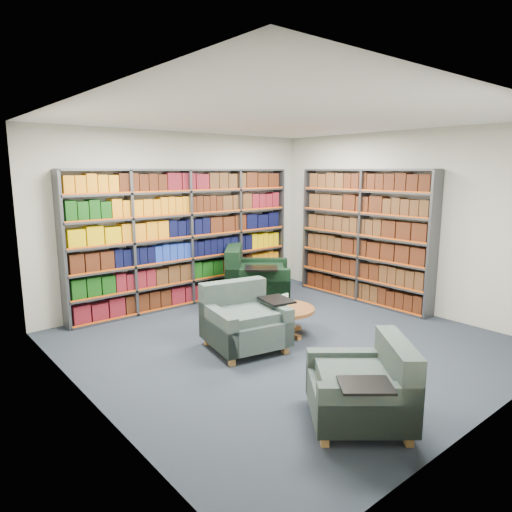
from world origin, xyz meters
TOP-DOWN VIEW (x-y plane):
  - room_shell at (0.00, 0.00)m, footprint 5.02×5.02m
  - bookshelf_back at (0.00, 2.34)m, footprint 4.00×0.28m
  - bookshelf_right at (2.34, 0.60)m, footprint 0.28×2.50m
  - chair_teal_left at (-0.52, 0.24)m, footprint 1.12×1.03m
  - chair_green_right at (0.83, 1.70)m, footprint 1.45×1.45m
  - chair_teal_front at (-0.77, -1.85)m, footprint 1.17×1.17m
  - coffee_table at (0.18, 0.22)m, footprint 0.80×0.80m

SIDE VIEW (x-z plane):
  - coffee_table at x=0.18m, z-range 0.02..0.58m
  - chair_teal_front at x=-0.77m, z-range -0.07..0.68m
  - chair_teal_left at x=-0.52m, z-range -0.08..0.72m
  - chair_green_right at x=0.83m, z-range -0.09..0.85m
  - bookshelf_back at x=0.00m, z-range 0.00..2.20m
  - bookshelf_right at x=2.34m, z-range 0.00..2.20m
  - room_shell at x=0.00m, z-range -0.01..2.81m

